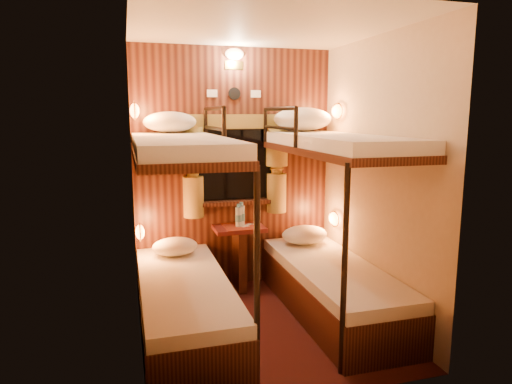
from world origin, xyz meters
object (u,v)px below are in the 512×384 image
object	(u,v)px
bunk_right	(333,253)
bottle_left	(239,217)
table	(239,249)
bottle_right	(241,216)
bunk_left	(184,266)

from	to	relation	value
bunk_right	bottle_left	xyz separation A→B (m)	(-0.66, 0.77, 0.19)
table	bottle_right	xyz separation A→B (m)	(0.03, 0.01, 0.34)
bottle_left	bottle_right	world-z (taller)	bottle_right
bottle_right	bunk_right	bearing A→B (deg)	-51.88
bunk_right	bottle_right	xyz separation A→B (m)	(-0.62, 0.79, 0.20)
bunk_right	table	bearing A→B (deg)	129.67
bunk_right	bottle_right	bearing A→B (deg)	128.12
bottle_left	bottle_right	size ratio (longest dim) A/B	0.95
table	bottle_right	size ratio (longest dim) A/B	2.70
table	bottle_left	world-z (taller)	bottle_left
bottle_right	bunk_left	bearing A→B (deg)	-130.37
bunk_left	bottle_right	xyz separation A→B (m)	(0.67, 0.79, 0.20)
bunk_left	bottle_right	size ratio (longest dim) A/B	7.84
bunk_left	bottle_left	distance (m)	1.02
bottle_left	bottle_right	distance (m)	0.04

